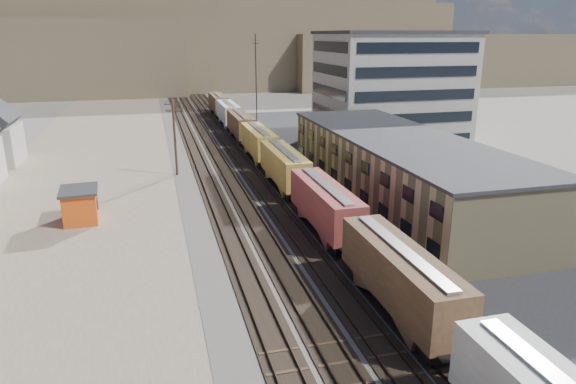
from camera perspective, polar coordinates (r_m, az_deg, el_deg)
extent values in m
plane|color=#6B6356|center=(32.87, 7.78, -16.05)|extent=(300.00, 300.00, 0.00)
cube|color=#4C4742|center=(78.12, -6.29, 3.79)|extent=(18.00, 200.00, 0.06)
cube|color=#7B6754|center=(68.22, -21.77, 0.67)|extent=(24.00, 180.00, 0.03)
cube|color=#232326|center=(71.02, 13.50, 2.06)|extent=(26.00, 120.00, 0.04)
cube|color=black|center=(77.55, -9.95, 3.59)|extent=(2.60, 200.00, 0.08)
cube|color=#38281E|center=(77.47, -10.48, 3.64)|extent=(0.08, 200.00, 0.16)
cube|color=#38281E|center=(77.58, -9.42, 3.71)|extent=(0.08, 200.00, 0.16)
cube|color=black|center=(77.84, -7.75, 3.74)|extent=(2.60, 200.00, 0.08)
cube|color=#38281E|center=(77.74, -8.27, 3.79)|extent=(0.08, 200.00, 0.16)
cube|color=#38281E|center=(77.90, -7.22, 3.86)|extent=(0.08, 200.00, 0.16)
cube|color=black|center=(78.25, -5.56, 3.89)|extent=(2.60, 200.00, 0.08)
cube|color=#38281E|center=(78.12, -6.09, 3.94)|extent=(0.08, 200.00, 0.16)
cube|color=#38281E|center=(78.34, -5.05, 4.01)|extent=(0.08, 200.00, 0.16)
cube|color=black|center=(78.73, -3.55, 4.02)|extent=(2.60, 200.00, 0.08)
cube|color=#38281E|center=(78.57, -4.07, 4.07)|extent=(0.08, 200.00, 0.16)
cube|color=#38281E|center=(78.85, -3.04, 4.14)|extent=(0.08, 200.00, 0.16)
cube|color=black|center=(32.01, 16.32, -16.06)|extent=(2.20, 2.20, 0.90)
cube|color=black|center=(39.81, 8.83, -8.62)|extent=(2.20, 2.20, 0.90)
cube|color=#49321F|center=(34.78, 12.33, -8.86)|extent=(3.00, 13.34, 3.40)
cube|color=#B7B7B2|center=(34.05, 12.52, -6.16)|extent=(0.90, 12.32, 0.16)
cube|color=black|center=(44.05, 6.22, -5.90)|extent=(2.20, 2.20, 0.90)
cube|color=black|center=(53.00, 2.32, -1.77)|extent=(2.20, 2.20, 0.90)
cube|color=brown|center=(47.75, 4.14, -1.24)|extent=(3.00, 13.34, 3.40)
cube|color=#B7B7B2|center=(47.22, 4.19, 0.81)|extent=(0.90, 12.32, 0.16)
cube|color=black|center=(57.61, 0.85, -0.20)|extent=(2.20, 2.20, 0.90)
cube|color=black|center=(67.05, -1.50, 2.29)|extent=(2.20, 2.20, 0.90)
cube|color=#A8952C|center=(61.75, -0.42, 3.06)|extent=(3.00, 13.34, 3.40)
cube|color=#B7B7B2|center=(61.34, -0.42, 4.67)|extent=(0.90, 12.33, 0.16)
cube|color=black|center=(71.83, -2.43, 3.29)|extent=(2.20, 2.20, 0.90)
cube|color=black|center=(81.52, -3.99, 4.93)|extent=(2.20, 2.20, 0.90)
cube|color=#A8952C|center=(76.20, -3.28, 5.74)|extent=(3.00, 13.34, 3.40)
cube|color=#B7B7B2|center=(75.87, -3.31, 7.06)|extent=(0.90, 12.33, 0.16)
cube|color=black|center=(86.38, -4.63, 5.61)|extent=(2.20, 2.20, 0.90)
cube|color=black|center=(96.21, -5.73, 6.76)|extent=(2.20, 2.20, 0.90)
cube|color=#49321F|center=(90.90, -5.25, 7.55)|extent=(3.00, 13.34, 3.40)
cube|color=#B7B7B2|center=(90.63, -5.28, 8.66)|extent=(0.90, 12.32, 0.16)
cube|color=black|center=(101.12, -6.20, 7.25)|extent=(2.20, 2.20, 0.90)
cube|color=black|center=(111.04, -7.02, 8.11)|extent=(2.20, 2.20, 0.90)
cube|color=beige|center=(105.75, -6.67, 8.85)|extent=(3.00, 13.34, 3.40)
cube|color=#B7B7B2|center=(105.51, -6.70, 9.81)|extent=(0.90, 12.32, 0.16)
cube|color=black|center=(115.98, -7.38, 8.48)|extent=(2.20, 2.20, 0.90)
cube|color=black|center=(125.95, -8.01, 9.13)|extent=(2.20, 2.20, 0.90)
cube|color=#49321F|center=(120.68, -7.75, 9.83)|extent=(3.00, 13.34, 3.40)
cube|color=#B7B7B2|center=(120.47, -7.78, 10.66)|extent=(0.90, 12.32, 0.16)
cube|color=tan|center=(58.42, 12.24, 2.45)|extent=(12.00, 40.00, 7.00)
cube|color=#2D2D30|center=(57.64, 12.46, 5.92)|extent=(12.40, 40.40, 0.30)
cube|color=black|center=(56.32, 6.65, 0.82)|extent=(0.12, 36.00, 1.20)
cube|color=black|center=(55.56, 6.76, 3.79)|extent=(0.12, 36.00, 1.20)
cube|color=#9E998E|center=(89.70, 11.30, 11.10)|extent=(22.00, 18.00, 18.00)
cube|color=#2D2D30|center=(89.26, 11.66, 16.98)|extent=(22.60, 18.60, 0.50)
cube|color=black|center=(85.46, 4.49, 11.09)|extent=(0.12, 16.00, 16.00)
cube|color=black|center=(81.71, 14.09, 10.36)|extent=(20.00, 0.12, 16.00)
cylinder|color=#382619|center=(68.51, -12.46, 5.86)|extent=(0.32, 0.32, 10.00)
cube|color=#382619|center=(67.82, -12.70, 9.51)|extent=(2.20, 0.14, 0.14)
cube|color=#382619|center=(67.92, -12.65, 8.84)|extent=(1.90, 0.14, 0.14)
cylinder|color=black|center=(67.82, -12.19, 9.67)|extent=(0.08, 0.08, 0.22)
cylinder|color=black|center=(87.39, -3.54, 11.24)|extent=(0.16, 0.16, 18.00)
cube|color=black|center=(86.94, -3.64, 16.16)|extent=(1.20, 0.08, 0.08)
cube|color=brown|center=(187.87, -5.52, 15.85)|extent=(140.00, 45.00, 28.00)
cube|color=brown|center=(202.51, 15.60, 14.00)|extent=(110.00, 38.00, 18.00)
cube|color=brown|center=(205.24, -15.14, 16.02)|extent=(200.00, 60.00, 32.00)
cube|color=#DD4E14|center=(54.94, -22.08, -1.47)|extent=(3.42, 4.39, 3.14)
cube|color=#2D2D30|center=(54.46, -22.27, 0.20)|extent=(3.86, 4.83, 0.26)
cube|color=black|center=(54.81, -20.41, -1.21)|extent=(0.18, 1.05, 1.05)
imported|color=silver|center=(50.80, 26.02, -4.51)|extent=(2.14, 4.37, 1.38)
imported|color=navy|center=(86.16, 12.11, 5.24)|extent=(5.18, 5.52, 1.44)
imported|color=silver|center=(92.69, 9.14, 6.20)|extent=(1.82, 4.08, 1.36)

